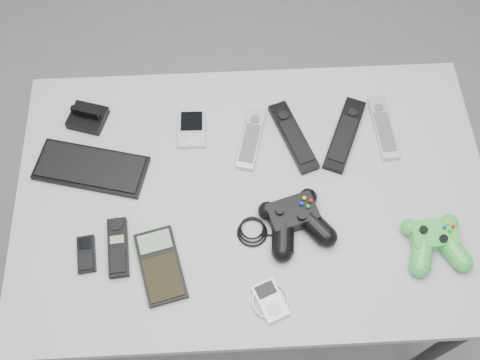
{
  "coord_description": "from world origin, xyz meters",
  "views": [
    {
      "loc": [
        -0.16,
        -0.69,
        2.0
      ],
      "look_at": [
        -0.12,
        -0.06,
        0.79
      ],
      "focal_mm": 42.0,
      "sensor_mm": 36.0,
      "label": 1
    }
  ],
  "objects_px": {
    "desk": "(253,204)",
    "mobile_phone": "(86,254)",
    "controller_black": "(295,220)",
    "remote_silver_b": "(383,127)",
    "pda_keyboard": "(91,168)",
    "cordless_handset": "(118,247)",
    "pda": "(192,129)",
    "mp3_player": "(270,301)",
    "calculator": "(161,265)",
    "remote_black_a": "(293,136)",
    "remote_black_b": "(345,134)",
    "remote_silver_a": "(251,138)",
    "controller_green": "(435,241)"
  },
  "relations": [
    {
      "from": "desk",
      "to": "mobile_phone",
      "type": "distance_m",
      "value": 0.42
    },
    {
      "from": "desk",
      "to": "calculator",
      "type": "bearing_deg",
      "value": -141.12
    },
    {
      "from": "desk",
      "to": "remote_silver_a",
      "type": "relative_size",
      "value": 6.44
    },
    {
      "from": "calculator",
      "to": "mp3_player",
      "type": "distance_m",
      "value": 0.26
    },
    {
      "from": "desk",
      "to": "controller_black",
      "type": "height_order",
      "value": "controller_black"
    },
    {
      "from": "remote_black_b",
      "to": "mobile_phone",
      "type": "bearing_deg",
      "value": -131.72
    },
    {
      "from": "cordless_handset",
      "to": "pda",
      "type": "bearing_deg",
      "value": 56.45
    },
    {
      "from": "remote_silver_a",
      "to": "calculator",
      "type": "height_order",
      "value": "remote_silver_a"
    },
    {
      "from": "desk",
      "to": "cordless_handset",
      "type": "distance_m",
      "value": 0.36
    },
    {
      "from": "remote_silver_b",
      "to": "controller_green",
      "type": "relative_size",
      "value": 1.22
    },
    {
      "from": "pda",
      "to": "calculator",
      "type": "xyz_separation_m",
      "value": [
        -0.07,
        -0.36,
        0.0
      ]
    },
    {
      "from": "remote_black_a",
      "to": "calculator",
      "type": "height_order",
      "value": "remote_black_a"
    },
    {
      "from": "controller_green",
      "to": "pda",
      "type": "bearing_deg",
      "value": 144.1
    },
    {
      "from": "mobile_phone",
      "to": "controller_green",
      "type": "distance_m",
      "value": 0.8
    },
    {
      "from": "mp3_player",
      "to": "calculator",
      "type": "bearing_deg",
      "value": 137.48
    },
    {
      "from": "remote_silver_b",
      "to": "controller_black",
      "type": "bearing_deg",
      "value": -138.03
    },
    {
      "from": "remote_black_a",
      "to": "remote_black_b",
      "type": "xyz_separation_m",
      "value": [
        0.13,
        0.0,
        -0.0
      ]
    },
    {
      "from": "pda",
      "to": "mp3_player",
      "type": "xyz_separation_m",
      "value": [
        0.17,
        -0.46,
        -0.0
      ]
    },
    {
      "from": "pda",
      "to": "remote_black_b",
      "type": "distance_m",
      "value": 0.39
    },
    {
      "from": "remote_silver_b",
      "to": "mobile_phone",
      "type": "distance_m",
      "value": 0.8
    },
    {
      "from": "cordless_handset",
      "to": "controller_black",
      "type": "xyz_separation_m",
      "value": [
        0.41,
        0.04,
        0.02
      ]
    },
    {
      "from": "remote_silver_a",
      "to": "remote_black_b",
      "type": "xyz_separation_m",
      "value": [
        0.24,
        -0.0,
        0.0
      ]
    },
    {
      "from": "calculator",
      "to": "remote_black_a",
      "type": "bearing_deg",
      "value": 30.94
    },
    {
      "from": "remote_black_b",
      "to": "remote_silver_a",
      "type": "bearing_deg",
      "value": -156.3
    },
    {
      "from": "desk",
      "to": "calculator",
      "type": "relative_size",
      "value": 6.53
    },
    {
      "from": "desk",
      "to": "cordless_handset",
      "type": "height_order",
      "value": "cordless_handset"
    },
    {
      "from": "remote_black_a",
      "to": "mp3_player",
      "type": "distance_m",
      "value": 0.43
    },
    {
      "from": "remote_black_a",
      "to": "remote_black_b",
      "type": "height_order",
      "value": "same"
    },
    {
      "from": "cordless_handset",
      "to": "remote_silver_a",
      "type": "bearing_deg",
      "value": 35.92
    },
    {
      "from": "remote_black_a",
      "to": "pda",
      "type": "bearing_deg",
      "value": 152.93
    },
    {
      "from": "remote_black_a",
      "to": "cordless_handset",
      "type": "xyz_separation_m",
      "value": [
        -0.43,
        -0.28,
        0.0
      ]
    },
    {
      "from": "remote_black_b",
      "to": "mp3_player",
      "type": "relative_size",
      "value": 2.48
    },
    {
      "from": "calculator",
      "to": "controller_black",
      "type": "distance_m",
      "value": 0.33
    },
    {
      "from": "mp3_player",
      "to": "pda",
      "type": "bearing_deg",
      "value": 88.75
    },
    {
      "from": "mp3_player",
      "to": "controller_black",
      "type": "xyz_separation_m",
      "value": [
        0.07,
        0.18,
        0.02
      ]
    },
    {
      "from": "controller_black",
      "to": "remote_silver_b",
      "type": "bearing_deg",
      "value": 28.61
    },
    {
      "from": "desk",
      "to": "remote_silver_b",
      "type": "xyz_separation_m",
      "value": [
        0.35,
        0.17,
        0.08
      ]
    },
    {
      "from": "mobile_phone",
      "to": "pda",
      "type": "bearing_deg",
      "value": 46.19
    },
    {
      "from": "mobile_phone",
      "to": "controller_green",
      "type": "height_order",
      "value": "controller_green"
    },
    {
      "from": "desk",
      "to": "mobile_phone",
      "type": "bearing_deg",
      "value": -160.01
    },
    {
      "from": "remote_black_a",
      "to": "mobile_phone",
      "type": "height_order",
      "value": "remote_black_a"
    },
    {
      "from": "pda_keyboard",
      "to": "pda",
      "type": "bearing_deg",
      "value": 36.28
    },
    {
      "from": "remote_black_b",
      "to": "cordless_handset",
      "type": "bearing_deg",
      "value": -129.93
    },
    {
      "from": "pda",
      "to": "calculator",
      "type": "height_order",
      "value": "same"
    },
    {
      "from": "pda_keyboard",
      "to": "cordless_handset",
      "type": "bearing_deg",
      "value": -55.66
    },
    {
      "from": "pda",
      "to": "pda_keyboard",
      "type": "bearing_deg",
      "value": -156.75
    },
    {
      "from": "controller_black",
      "to": "controller_green",
      "type": "distance_m",
      "value": 0.32
    },
    {
      "from": "controller_black",
      "to": "controller_green",
      "type": "relative_size",
      "value": 1.75
    },
    {
      "from": "remote_silver_a",
      "to": "mobile_phone",
      "type": "bearing_deg",
      "value": -129.44
    },
    {
      "from": "cordless_handset",
      "to": "mobile_phone",
      "type": "bearing_deg",
      "value": -175.8
    }
  ]
}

